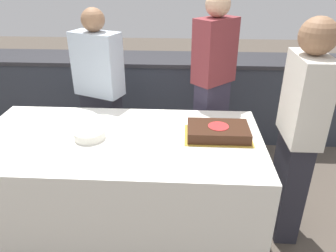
% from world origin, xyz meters
% --- Properties ---
extents(ground_plane, '(14.00, 14.00, 0.00)m').
position_xyz_m(ground_plane, '(0.00, 0.00, 0.00)').
color(ground_plane, brown).
extents(back_counter, '(4.40, 0.58, 0.92)m').
position_xyz_m(back_counter, '(0.00, 1.57, 0.46)').
color(back_counter, '#333842').
rests_on(back_counter, ground_plane).
extents(dining_table, '(2.01, 1.00, 0.77)m').
position_xyz_m(dining_table, '(0.00, 0.00, 0.38)').
color(dining_table, white).
rests_on(dining_table, ground_plane).
extents(cake, '(0.47, 0.31, 0.08)m').
position_xyz_m(cake, '(0.69, 0.06, 0.81)').
color(cake, gold).
rests_on(cake, dining_table).
extents(plate_stack, '(0.21, 0.21, 0.06)m').
position_xyz_m(plate_stack, '(-0.20, -0.02, 0.80)').
color(plate_stack, white).
rests_on(plate_stack, dining_table).
extents(side_plate_near_cake, '(0.17, 0.17, 0.00)m').
position_xyz_m(side_plate_near_cake, '(0.61, 0.34, 0.77)').
color(side_plate_near_cake, white).
rests_on(side_plate_near_cake, dining_table).
extents(person_cutting_cake, '(0.39, 0.39, 1.67)m').
position_xyz_m(person_cutting_cake, '(0.69, 0.72, 0.87)').
color(person_cutting_cake, '#383347').
rests_on(person_cutting_cake, ground_plane).
extents(person_seated_right, '(0.23, 0.39, 1.59)m').
position_xyz_m(person_seated_right, '(1.22, 0.00, 0.83)').
color(person_seated_right, '#282833').
rests_on(person_seated_right, ground_plane).
extents(person_standing_back, '(0.46, 0.34, 1.54)m').
position_xyz_m(person_standing_back, '(-0.30, 0.72, 0.79)').
color(person_standing_back, '#282833').
rests_on(person_standing_back, ground_plane).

